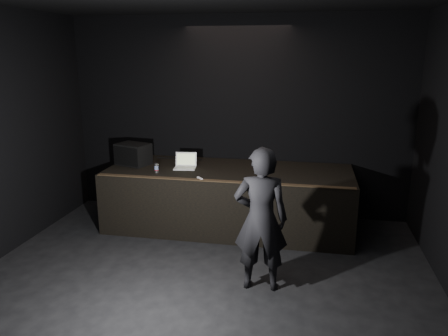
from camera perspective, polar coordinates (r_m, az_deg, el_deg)
ground at (r=5.14m, az=-5.22°, el=-18.97°), size 7.00×7.00×0.00m
room_walls at (r=4.36m, az=-5.83°, el=3.78°), size 6.10×7.10×3.52m
stage_riser at (r=7.32m, az=0.65°, el=-3.96°), size 4.00×1.50×1.00m
riser_lip at (r=6.50m, az=-0.47°, el=-1.70°), size 3.92×0.10×0.01m
stage_monitor at (r=7.61m, az=-11.80°, el=1.78°), size 0.63×0.54×0.36m
cable at (r=7.91m, az=-5.86°, el=1.23°), size 0.85×0.04×0.02m
laptop at (r=7.29m, az=-5.06°, el=0.52°), size 0.39×0.35×0.24m
beer_can at (r=7.04m, az=-8.82°, el=-0.00°), size 0.06×0.06×0.15m
plastic_cup at (r=7.16m, az=4.65°, el=0.21°), size 0.09×0.09×0.11m
wii_remote at (r=6.62m, az=-3.17°, el=-1.35°), size 0.12×0.13×0.03m
person at (r=5.33m, az=4.82°, el=-6.72°), size 0.69×0.49×1.80m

